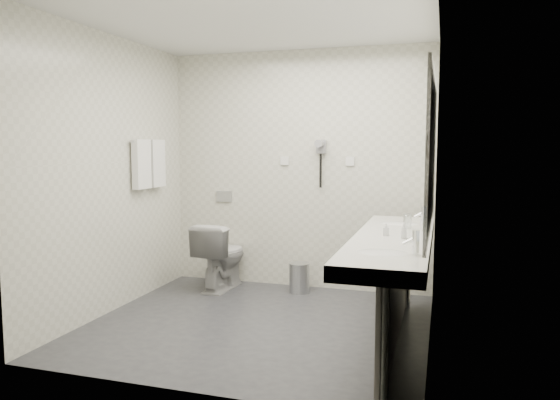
% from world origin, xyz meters
% --- Properties ---
extents(floor, '(2.80, 2.80, 0.00)m').
position_xyz_m(floor, '(0.00, 0.00, 0.00)').
color(floor, '#2E2E34').
rests_on(floor, ground).
extents(ceiling, '(2.80, 2.80, 0.00)m').
position_xyz_m(ceiling, '(0.00, 0.00, 2.50)').
color(ceiling, silver).
rests_on(ceiling, wall_back).
extents(wall_back, '(2.80, 0.00, 2.80)m').
position_xyz_m(wall_back, '(0.00, 1.30, 1.25)').
color(wall_back, beige).
rests_on(wall_back, floor).
extents(wall_front, '(2.80, 0.00, 2.80)m').
position_xyz_m(wall_front, '(0.00, -1.30, 1.25)').
color(wall_front, beige).
rests_on(wall_front, floor).
extents(wall_left, '(0.00, 2.60, 2.60)m').
position_xyz_m(wall_left, '(-1.40, 0.00, 1.25)').
color(wall_left, beige).
rests_on(wall_left, floor).
extents(wall_right, '(0.00, 2.60, 2.60)m').
position_xyz_m(wall_right, '(1.40, 0.00, 1.25)').
color(wall_right, beige).
rests_on(wall_right, floor).
extents(vanity_counter, '(0.55, 2.20, 0.10)m').
position_xyz_m(vanity_counter, '(1.12, -0.20, 0.80)').
color(vanity_counter, silver).
rests_on(vanity_counter, floor).
extents(vanity_panel, '(0.03, 2.15, 0.75)m').
position_xyz_m(vanity_panel, '(1.15, -0.20, 0.38)').
color(vanity_panel, gray).
rests_on(vanity_panel, floor).
extents(vanity_post_near, '(0.06, 0.06, 0.75)m').
position_xyz_m(vanity_post_near, '(1.18, -1.24, 0.38)').
color(vanity_post_near, silver).
rests_on(vanity_post_near, floor).
extents(vanity_post_far, '(0.06, 0.06, 0.75)m').
position_xyz_m(vanity_post_far, '(1.18, 0.84, 0.38)').
color(vanity_post_far, silver).
rests_on(vanity_post_far, floor).
extents(mirror, '(0.02, 2.20, 1.05)m').
position_xyz_m(mirror, '(1.39, -0.20, 1.45)').
color(mirror, '#B2BCC6').
rests_on(mirror, wall_right).
extents(basin_near, '(0.40, 0.31, 0.05)m').
position_xyz_m(basin_near, '(1.12, -0.85, 0.83)').
color(basin_near, white).
rests_on(basin_near, vanity_counter).
extents(basin_far, '(0.40, 0.31, 0.05)m').
position_xyz_m(basin_far, '(1.12, 0.45, 0.83)').
color(basin_far, white).
rests_on(basin_far, vanity_counter).
extents(faucet_near, '(0.04, 0.04, 0.15)m').
position_xyz_m(faucet_near, '(1.32, -0.85, 0.92)').
color(faucet_near, silver).
rests_on(faucet_near, vanity_counter).
extents(faucet_far, '(0.04, 0.04, 0.15)m').
position_xyz_m(faucet_far, '(1.32, 0.45, 0.92)').
color(faucet_far, silver).
rests_on(faucet_far, vanity_counter).
extents(soap_bottle_a, '(0.04, 0.04, 0.09)m').
position_xyz_m(soap_bottle_a, '(1.08, -0.21, 0.90)').
color(soap_bottle_a, silver).
rests_on(soap_bottle_a, vanity_counter).
extents(soap_bottle_c, '(0.05, 0.05, 0.11)m').
position_xyz_m(soap_bottle_c, '(1.21, -0.30, 0.91)').
color(soap_bottle_c, silver).
rests_on(soap_bottle_c, vanity_counter).
extents(glass_left, '(0.08, 0.08, 0.11)m').
position_xyz_m(glass_left, '(1.36, 0.08, 0.91)').
color(glass_left, silver).
rests_on(glass_left, vanity_counter).
extents(glass_right, '(0.07, 0.07, 0.12)m').
position_xyz_m(glass_right, '(1.21, 0.18, 0.91)').
color(glass_right, silver).
rests_on(glass_right, vanity_counter).
extents(toilet, '(0.44, 0.72, 0.71)m').
position_xyz_m(toilet, '(-0.75, 0.96, 0.35)').
color(toilet, white).
rests_on(toilet, floor).
extents(flush_plate, '(0.18, 0.02, 0.12)m').
position_xyz_m(flush_plate, '(-0.85, 1.29, 0.95)').
color(flush_plate, '#B2B5BA').
rests_on(flush_plate, wall_back).
extents(pedal_bin, '(0.22, 0.22, 0.29)m').
position_xyz_m(pedal_bin, '(0.08, 1.04, 0.15)').
color(pedal_bin, '#B2B5BA').
rests_on(pedal_bin, floor).
extents(bin_lid, '(0.21, 0.21, 0.02)m').
position_xyz_m(bin_lid, '(0.08, 1.04, 0.30)').
color(bin_lid, '#B2B5BA').
rests_on(bin_lid, pedal_bin).
extents(towel_rail, '(0.02, 0.62, 0.02)m').
position_xyz_m(towel_rail, '(-1.35, 0.55, 1.55)').
color(towel_rail, silver).
rests_on(towel_rail, wall_left).
extents(towel_near, '(0.07, 0.24, 0.48)m').
position_xyz_m(towel_near, '(-1.34, 0.41, 1.33)').
color(towel_near, white).
rests_on(towel_near, towel_rail).
extents(towel_far, '(0.07, 0.24, 0.48)m').
position_xyz_m(towel_far, '(-1.34, 0.69, 1.33)').
color(towel_far, white).
rests_on(towel_far, towel_rail).
extents(dryer_cradle, '(0.10, 0.04, 0.14)m').
position_xyz_m(dryer_cradle, '(0.25, 1.27, 1.50)').
color(dryer_cradle, gray).
rests_on(dryer_cradle, wall_back).
extents(dryer_barrel, '(0.08, 0.14, 0.08)m').
position_xyz_m(dryer_barrel, '(0.25, 1.20, 1.53)').
color(dryer_barrel, gray).
rests_on(dryer_barrel, dryer_cradle).
extents(dryer_cord, '(0.02, 0.02, 0.35)m').
position_xyz_m(dryer_cord, '(0.25, 1.26, 1.25)').
color(dryer_cord, black).
rests_on(dryer_cord, dryer_cradle).
extents(switch_plate_a, '(0.09, 0.02, 0.09)m').
position_xyz_m(switch_plate_a, '(-0.15, 1.29, 1.35)').
color(switch_plate_a, white).
rests_on(switch_plate_a, wall_back).
extents(switch_plate_b, '(0.09, 0.02, 0.09)m').
position_xyz_m(switch_plate_b, '(0.55, 1.29, 1.35)').
color(switch_plate_b, white).
rests_on(switch_plate_b, wall_back).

